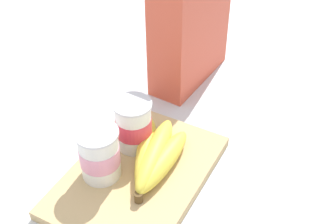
% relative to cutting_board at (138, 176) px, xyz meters
% --- Properties ---
extents(ground_plane, '(2.40, 2.40, 0.00)m').
position_rel_cutting_board_xyz_m(ground_plane, '(0.00, 0.00, -0.01)').
color(ground_plane, silver).
extents(cutting_board, '(0.30, 0.21, 0.02)m').
position_rel_cutting_board_xyz_m(cutting_board, '(0.00, 0.00, 0.00)').
color(cutting_board, tan).
rests_on(cutting_board, ground_plane).
extents(cereal_box, '(0.21, 0.09, 0.28)m').
position_rel_cutting_board_xyz_m(cereal_box, '(0.31, 0.06, 0.13)').
color(cereal_box, '#D85138').
rests_on(cereal_box, ground_plane).
extents(yogurt_cup_front, '(0.07, 0.07, 0.09)m').
position_rel_cutting_board_xyz_m(yogurt_cup_front, '(-0.03, 0.05, 0.06)').
color(yogurt_cup_front, white).
rests_on(yogurt_cup_front, cutting_board).
extents(yogurt_cup_back, '(0.07, 0.07, 0.09)m').
position_rel_cutting_board_xyz_m(yogurt_cup_back, '(0.05, 0.04, 0.06)').
color(yogurt_cup_back, white).
rests_on(yogurt_cup_back, cutting_board).
extents(banana_bunch, '(0.18, 0.11, 0.04)m').
position_rel_cutting_board_xyz_m(banana_bunch, '(0.03, -0.01, 0.03)').
color(banana_bunch, yellow).
rests_on(banana_bunch, cutting_board).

